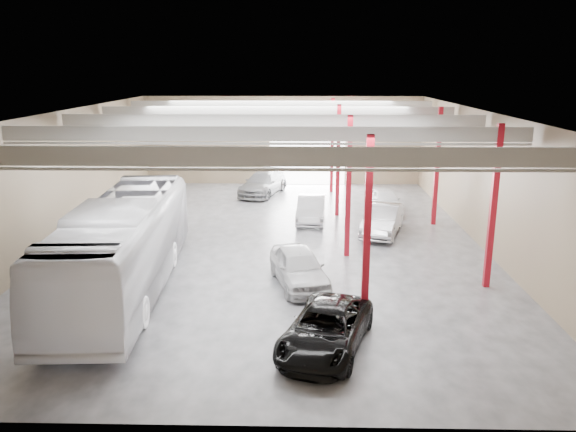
{
  "coord_description": "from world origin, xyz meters",
  "views": [
    {
      "loc": [
        1.46,
        -28.86,
        9.15
      ],
      "look_at": [
        0.86,
        -2.62,
        2.2
      ],
      "focal_mm": 35.0,
      "sensor_mm": 36.0,
      "label": 1
    }
  ],
  "objects_px": {
    "car_right_near": "(382,220)",
    "coach_bus": "(124,245)",
    "car_row_b": "(311,209)",
    "black_sedan": "(326,329)",
    "car_row_a": "(299,267)",
    "car_right_far": "(385,200)",
    "car_row_c": "(263,183)"
  },
  "relations": [
    {
      "from": "car_right_near",
      "to": "coach_bus",
      "type": "bearing_deg",
      "value": -127.56
    },
    {
      "from": "car_row_b",
      "to": "car_right_near",
      "type": "bearing_deg",
      "value": -29.87
    },
    {
      "from": "black_sedan",
      "to": "car_row_a",
      "type": "distance_m",
      "value": 5.82
    },
    {
      "from": "car_row_a",
      "to": "car_row_b",
      "type": "distance_m",
      "value": 10.52
    },
    {
      "from": "car_row_b",
      "to": "car_right_far",
      "type": "height_order",
      "value": "car_row_b"
    },
    {
      "from": "black_sedan",
      "to": "car_row_b",
      "type": "xyz_separation_m",
      "value": [
        -0.22,
        16.25,
        0.04
      ]
    },
    {
      "from": "car_row_a",
      "to": "car_row_c",
      "type": "distance_m",
      "value": 18.21
    },
    {
      "from": "car_row_b",
      "to": "car_row_c",
      "type": "relative_size",
      "value": 0.82
    },
    {
      "from": "car_row_b",
      "to": "car_right_near",
      "type": "height_order",
      "value": "car_right_near"
    },
    {
      "from": "car_row_a",
      "to": "black_sedan",
      "type": "bearing_deg",
      "value": -95.23
    },
    {
      "from": "car_row_c",
      "to": "car_right_near",
      "type": "bearing_deg",
      "value": -36.7
    },
    {
      "from": "black_sedan",
      "to": "car_row_a",
      "type": "height_order",
      "value": "car_row_a"
    },
    {
      "from": "car_row_a",
      "to": "car_right_near",
      "type": "bearing_deg",
      "value": 44.75
    },
    {
      "from": "car_right_far",
      "to": "coach_bus",
      "type": "bearing_deg",
      "value": -138.3
    },
    {
      "from": "car_row_b",
      "to": "car_right_far",
      "type": "xyz_separation_m",
      "value": [
        4.86,
        2.56,
        -0.03
      ]
    },
    {
      "from": "car_row_a",
      "to": "car_row_c",
      "type": "xyz_separation_m",
      "value": [
        -2.73,
        18.0,
        0.01
      ]
    },
    {
      "from": "coach_bus",
      "to": "car_right_near",
      "type": "height_order",
      "value": "coach_bus"
    },
    {
      "from": "car_right_far",
      "to": "black_sedan",
      "type": "bearing_deg",
      "value": -108.99
    },
    {
      "from": "coach_bus",
      "to": "car_row_b",
      "type": "height_order",
      "value": "coach_bus"
    },
    {
      "from": "car_row_b",
      "to": "car_row_c",
      "type": "bearing_deg",
      "value": 118.17
    },
    {
      "from": "car_row_a",
      "to": "car_row_b",
      "type": "relative_size",
      "value": 1.03
    },
    {
      "from": "black_sedan",
      "to": "car_row_b",
      "type": "bearing_deg",
      "value": 107.96
    },
    {
      "from": "coach_bus",
      "to": "car_right_near",
      "type": "bearing_deg",
      "value": 32.11
    },
    {
      "from": "black_sedan",
      "to": "car_right_far",
      "type": "relative_size",
      "value": 1.2
    },
    {
      "from": "car_row_c",
      "to": "car_row_a",
      "type": "bearing_deg",
      "value": -64.31
    },
    {
      "from": "car_row_a",
      "to": "car_row_c",
      "type": "bearing_deg",
      "value": 84.27
    },
    {
      "from": "coach_bus",
      "to": "car_row_a",
      "type": "bearing_deg",
      "value": 2.05
    },
    {
      "from": "car_row_b",
      "to": "car_row_a",
      "type": "bearing_deg",
      "value": -90.27
    },
    {
      "from": "car_row_c",
      "to": "car_right_far",
      "type": "xyz_separation_m",
      "value": [
        8.3,
        -4.94,
        -0.08
      ]
    },
    {
      "from": "black_sedan",
      "to": "car_row_c",
      "type": "bearing_deg",
      "value": 115.94
    },
    {
      "from": "car_row_a",
      "to": "car_right_far",
      "type": "xyz_separation_m",
      "value": [
        5.57,
        13.06,
        -0.07
      ]
    },
    {
      "from": "black_sedan",
      "to": "car_right_far",
      "type": "bearing_deg",
      "value": 93.32
    }
  ]
}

